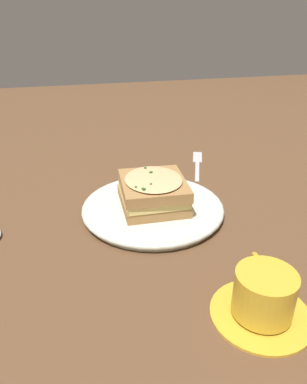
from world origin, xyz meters
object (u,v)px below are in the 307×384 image
at_px(teacup_with_saucer, 263,297).
at_px(dinner_plate, 154,208).
at_px(fork, 197,162).
at_px(sandwich, 153,191).

bearing_deg(teacup_with_saucer, dinner_plate, 28.25).
bearing_deg(fork, dinner_plate, -107.46).
relative_size(teacup_with_saucer, fork, 0.77).
bearing_deg(teacup_with_saucer, fork, 3.43).
relative_size(sandwich, teacup_with_saucer, 1.01).
xyz_separation_m(sandwich, fork, (0.16, 0.21, -0.04)).
xyz_separation_m(dinner_plate, teacup_with_saucer, (0.07, -0.28, 0.02)).
distance_m(sandwich, fork, 0.27).
xyz_separation_m(dinner_plate, fork, (0.16, 0.21, -0.01)).
distance_m(dinner_plate, teacup_with_saucer, 0.29).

